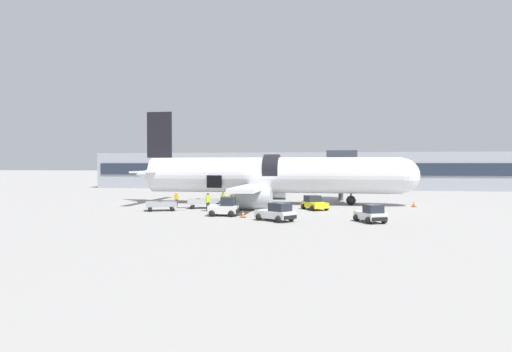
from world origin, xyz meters
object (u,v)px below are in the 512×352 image
(ground_crew_driver, at_px, (208,201))
(ground_crew_helper, at_px, (223,199))
(airplane, at_px, (269,176))
(ground_crew_loader_a, at_px, (232,202))
(baggage_cart_loading, at_px, (204,204))
(ground_crew_supervisor, at_px, (176,199))
(baggage_tug_mid, at_px, (314,203))
(ground_crew_marshal, at_px, (232,200))
(baggage_tug_rear, at_px, (225,208))
(baggage_cart_queued, at_px, (163,206))
(suitcase_on_tarmac_upright, at_px, (218,207))
(baggage_tug_lead, at_px, (371,215))
(baggage_tug_spare, at_px, (276,213))
(ground_crew_loader_b, at_px, (238,199))

(ground_crew_driver, xyz_separation_m, ground_crew_helper, (0.29, 4.96, -0.12))
(airplane, bearing_deg, ground_crew_loader_a, -104.36)
(ground_crew_loader_a, xyz_separation_m, ground_crew_driver, (-2.35, 0.12, -0.02))
(baggage_cart_loading, xyz_separation_m, ground_crew_supervisor, (-3.44, 1.27, 0.35))
(airplane, distance_m, ground_crew_loader_a, 9.48)
(baggage_cart_loading, distance_m, ground_crew_helper, 2.66)
(baggage_tug_mid, bearing_deg, ground_crew_helper, 169.43)
(ground_crew_marshal, bearing_deg, baggage_cart_loading, 167.74)
(baggage_cart_loading, bearing_deg, baggage_tug_rear, -59.62)
(baggage_cart_loading, relative_size, baggage_cart_queued, 1.06)
(ground_crew_driver, height_order, suitcase_on_tarmac_upright, ground_crew_driver)
(baggage_tug_rear, height_order, ground_crew_marshal, ground_crew_marshal)
(baggage_cart_queued, bearing_deg, baggage_tug_lead, -16.64)
(airplane, relative_size, baggage_cart_loading, 7.82)
(ground_crew_helper, bearing_deg, baggage_tug_lead, -37.24)
(baggage_tug_lead, bearing_deg, suitcase_on_tarmac_upright, 153.59)
(ground_crew_helper, height_order, ground_crew_marshal, ground_crew_marshal)
(baggage_tug_rear, xyz_separation_m, baggage_tug_spare, (4.90, -2.85, -0.06))
(baggage_tug_mid, relative_size, baggage_cart_queued, 0.86)
(ground_crew_loader_a, relative_size, suitcase_on_tarmac_upright, 2.57)
(baggage_cart_loading, distance_m, suitcase_on_tarmac_upright, 2.61)
(ground_crew_supervisor, bearing_deg, baggage_tug_lead, -27.45)
(ground_crew_loader_b, xyz_separation_m, ground_crew_driver, (-2.07, -4.33, 0.02))
(suitcase_on_tarmac_upright, bearing_deg, baggage_cart_queued, -166.63)
(baggage_tug_mid, xyz_separation_m, ground_crew_marshal, (-8.15, -1.05, 0.29))
(ground_crew_driver, xyz_separation_m, ground_crew_marshal, (1.86, 2.10, -0.04))
(baggage_cart_queued, height_order, ground_crew_supervisor, ground_crew_supervisor)
(baggage_tug_spare, xyz_separation_m, baggage_cart_loading, (-8.59, 9.14, -0.17))
(baggage_cart_loading, height_order, ground_crew_marshal, ground_crew_marshal)
(baggage_cart_queued, relative_size, ground_crew_helper, 2.52)
(baggage_tug_spare, height_order, ground_crew_helper, ground_crew_helper)
(baggage_tug_rear, bearing_deg, suitcase_on_tarmac_upright, 112.07)
(ground_crew_marshal, bearing_deg, baggage_tug_lead, -32.23)
(baggage_cart_loading, xyz_separation_m, baggage_cart_queued, (-3.31, -3.04, -0.03))
(baggage_tug_lead, bearing_deg, ground_crew_helper, 142.76)
(ground_crew_loader_b, bearing_deg, baggage_tug_mid, -8.47)
(ground_crew_driver, bearing_deg, ground_crew_helper, 86.63)
(airplane, xyz_separation_m, baggage_cart_loading, (-5.81, -6.07, -2.68))
(baggage_tug_mid, distance_m, baggage_tug_rear, 10.03)
(ground_crew_supervisor, bearing_deg, baggage_tug_mid, -3.44)
(ground_crew_marshal, xyz_separation_m, suitcase_on_tarmac_upright, (-1.15, -1.15, -0.60))
(ground_crew_driver, bearing_deg, ground_crew_supervisor, 138.88)
(baggage_tug_mid, height_order, suitcase_on_tarmac_upright, baggage_tug_mid)
(baggage_tug_mid, xyz_separation_m, ground_crew_supervisor, (-14.62, 0.88, 0.22))
(airplane, relative_size, baggage_cart_queued, 8.31)
(ground_crew_helper, bearing_deg, ground_crew_loader_a, -67.91)
(ground_crew_loader_b, xyz_separation_m, ground_crew_marshal, (-0.21, -2.23, -0.02))
(ground_crew_loader_a, height_order, ground_crew_helper, ground_crew_loader_a)
(airplane, height_order, baggage_tug_mid, airplane)
(baggage_tug_mid, relative_size, baggage_cart_loading, 0.81)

